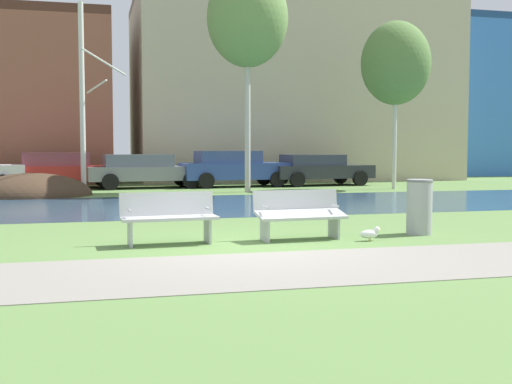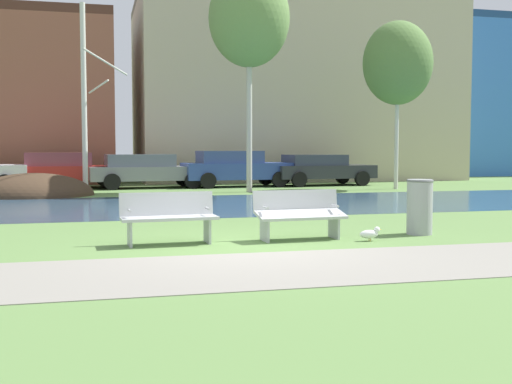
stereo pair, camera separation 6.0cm
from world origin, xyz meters
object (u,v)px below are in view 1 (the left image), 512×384
at_px(bench_right, 299,213).
at_px(parked_suv_fifth_dark, 318,169).
at_px(parked_wagon_fourth_blue, 234,168).
at_px(parked_sedan_second_red, 63,169).
at_px(parked_hatch_third_grey, 145,170).
at_px(bench_left, 169,216).
at_px(trash_bin, 419,206).
at_px(seagull, 370,234).

bearing_deg(bench_right, parked_suv_fifth_dark, 68.99).
bearing_deg(bench_right, parked_wagon_fourth_blue, 81.89).
height_order(parked_sedan_second_red, parked_hatch_third_grey, parked_sedan_second_red).
bearing_deg(bench_left, parked_hatch_third_grey, 87.02).
relative_size(bench_right, parked_sedan_second_red, 0.35).
bearing_deg(parked_suv_fifth_dark, parked_hatch_third_grey, -179.73).
bearing_deg(parked_hatch_third_grey, trash_bin, -75.67).
height_order(trash_bin, parked_wagon_fourth_blue, parked_wagon_fourth_blue).
distance_m(parked_hatch_third_grey, parked_wagon_fourth_blue, 3.68).
relative_size(bench_left, parked_sedan_second_red, 0.35).
xyz_separation_m(bench_right, parked_hatch_third_grey, (-1.50, 15.38, 0.26)).
height_order(bench_left, parked_wagon_fourth_blue, parked_wagon_fourth_blue).
xyz_separation_m(bench_left, parked_suv_fifth_dark, (8.22, 15.41, 0.25)).
bearing_deg(seagull, parked_sedan_second_red, 109.47).
xyz_separation_m(parked_hatch_third_grey, parked_suv_fifth_dark, (7.42, 0.03, -0.01)).
relative_size(seagull, parked_wagon_fourth_blue, 0.09).
xyz_separation_m(bench_right, parked_sedan_second_red, (-4.70, 16.03, 0.29)).
height_order(bench_right, parked_wagon_fourth_blue, parked_wagon_fourth_blue).
bearing_deg(parked_wagon_fourth_blue, parked_sedan_second_red, 173.87).
bearing_deg(parked_hatch_third_grey, bench_left, -92.98).
relative_size(bench_left, parked_suv_fifth_dark, 0.36).
bearing_deg(parked_sedan_second_red, trash_bin, -65.99).
relative_size(seagull, parked_hatch_third_grey, 0.08).
relative_size(trash_bin, parked_wagon_fourth_blue, 0.22).
bearing_deg(trash_bin, bench_right, -177.65).
distance_m(parked_sedan_second_red, parked_wagon_fourth_blue, 6.92).
relative_size(bench_left, trash_bin, 1.58).
height_order(seagull, parked_wagon_fourth_blue, parked_wagon_fourth_blue).
height_order(bench_left, trash_bin, trash_bin).
xyz_separation_m(parked_sedan_second_red, parked_hatch_third_grey, (3.20, -0.66, -0.03)).
height_order(bench_left, parked_suv_fifth_dark, parked_suv_fifth_dark).
xyz_separation_m(trash_bin, parked_wagon_fourth_blue, (-0.22, 15.19, 0.26)).
bearing_deg(trash_bin, parked_suv_fifth_dark, 77.06).
bearing_deg(bench_right, bench_left, 180.00).
relative_size(seagull, parked_suv_fifth_dark, 0.09).
height_order(parked_wagon_fourth_blue, parked_suv_fifth_dark, parked_wagon_fourth_blue).
height_order(trash_bin, parked_suv_fifth_dark, parked_suv_fifth_dark).
height_order(trash_bin, parked_hatch_third_grey, parked_hatch_third_grey).
distance_m(seagull, parked_sedan_second_red, 17.53).
distance_m(bench_left, bench_right, 2.30).
bearing_deg(parked_sedan_second_red, bench_right, -73.67).
xyz_separation_m(parked_sedan_second_red, parked_suv_fifth_dark, (10.62, -0.62, -0.04)).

